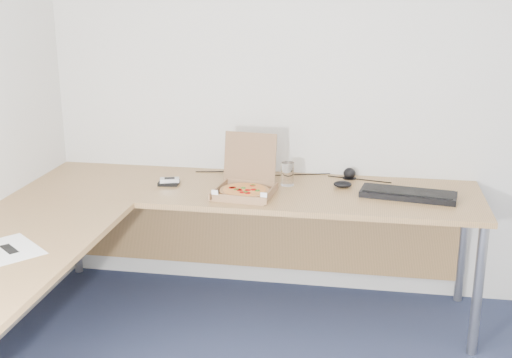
% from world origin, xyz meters
% --- Properties ---
extents(room_shell, '(3.50, 3.50, 2.50)m').
position_xyz_m(room_shell, '(0.00, 0.00, 1.25)').
color(room_shell, silver).
rests_on(room_shell, ground).
extents(desk, '(2.50, 2.20, 0.73)m').
position_xyz_m(desk, '(-0.82, 0.97, 0.70)').
color(desk, '#A47946').
rests_on(desk, ground).
extents(pizza_box, '(0.29, 0.34, 0.30)m').
position_xyz_m(pizza_box, '(-0.51, 1.29, 0.77)').
color(pizza_box, '#936A46').
rests_on(pizza_box, desk).
extents(drinking_glass, '(0.07, 0.07, 0.13)m').
position_xyz_m(drinking_glass, '(-0.31, 1.49, 0.79)').
color(drinking_glass, white).
rests_on(drinking_glass, desk).
extents(keyboard, '(0.52, 0.25, 0.03)m').
position_xyz_m(keyboard, '(0.35, 1.38, 0.75)').
color(keyboard, black).
rests_on(keyboard, desk).
extents(mouse, '(0.10, 0.07, 0.04)m').
position_xyz_m(mouse, '(-0.00, 1.50, 0.75)').
color(mouse, black).
rests_on(mouse, desk).
extents(wallet, '(0.12, 0.10, 0.02)m').
position_xyz_m(wallet, '(-0.97, 1.39, 0.74)').
color(wallet, black).
rests_on(wallet, desk).
extents(phone, '(0.12, 0.08, 0.02)m').
position_xyz_m(phone, '(-0.96, 1.38, 0.76)').
color(phone, '#B2B5BA').
rests_on(phone, wallet).
extents(paper_sheet, '(0.38, 0.36, 0.00)m').
position_xyz_m(paper_sheet, '(-1.36, 0.37, 0.73)').
color(paper_sheet, white).
rests_on(paper_sheet, desk).
extents(dome_speaker, '(0.08, 0.08, 0.07)m').
position_xyz_m(dome_speaker, '(0.03, 1.68, 0.76)').
color(dome_speaker, black).
rests_on(dome_speaker, desk).
extents(cable_bundle, '(0.56, 0.11, 0.01)m').
position_xyz_m(cable_bundle, '(-0.33, 1.68, 0.73)').
color(cable_bundle, black).
rests_on(cable_bundle, desk).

